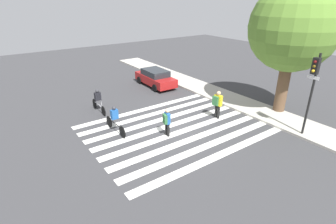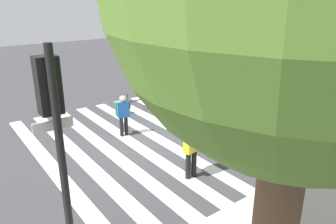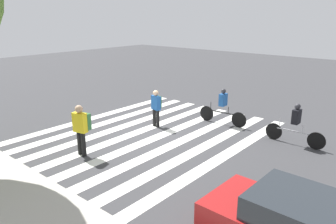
% 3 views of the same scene
% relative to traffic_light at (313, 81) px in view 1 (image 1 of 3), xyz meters
% --- Properties ---
extents(ground_plane, '(60.00, 60.00, 0.00)m').
position_rel_traffic_light_xyz_m(ground_plane, '(-4.80, -5.27, -3.26)').
color(ground_plane, '#38383A').
extents(sidewalk_curb, '(36.00, 2.50, 0.14)m').
position_rel_traffic_light_xyz_m(sidewalk_curb, '(-4.80, 0.98, -3.19)').
color(sidewalk_curb, '#ADA89E').
rests_on(sidewalk_curb, ground_plane).
extents(crosswalk_stripes, '(7.60, 10.00, 0.01)m').
position_rel_traffic_light_xyz_m(crosswalk_stripes, '(-4.80, -5.27, -3.26)').
color(crosswalk_stripes, silver).
rests_on(crosswalk_stripes, ground_plane).
extents(traffic_light, '(0.60, 0.50, 4.65)m').
position_rel_traffic_light_xyz_m(traffic_light, '(0.00, 0.00, 0.00)').
color(traffic_light, black).
rests_on(traffic_light, ground_plane).
extents(street_tree, '(5.34, 5.34, 8.21)m').
position_rel_traffic_light_xyz_m(street_tree, '(-2.75, 1.99, 2.23)').
color(street_tree, brown).
rests_on(street_tree, ground_plane).
extents(pedestrian_adult_yellow_jacket, '(0.54, 0.49, 1.83)m').
position_rel_traffic_light_xyz_m(pedestrian_adult_yellow_jacket, '(-4.48, -2.17, -2.19)').
color(pedestrian_adult_yellow_jacket, black).
rests_on(pedestrian_adult_yellow_jacket, ground_plane).
extents(pedestrian_adult_tall_backpack, '(0.49, 0.44, 1.65)m').
position_rel_traffic_light_xyz_m(pedestrian_adult_tall_backpack, '(-4.38, -6.15, -2.29)').
color(pedestrian_adult_tall_backpack, black).
rests_on(pedestrian_adult_tall_backpack, ground_plane).
extents(cyclist_mid_street, '(2.34, 0.41, 1.64)m').
position_rel_traffic_light_xyz_m(cyclist_mid_street, '(-6.44, -8.32, -2.39)').
color(cyclist_mid_street, black).
rests_on(cyclist_mid_street, ground_plane).
extents(cyclist_near_curb, '(2.29, 0.40, 1.61)m').
position_rel_traffic_light_xyz_m(cyclist_near_curb, '(-9.82, -7.99, -2.39)').
color(cyclist_near_curb, black).
rests_on(cyclist_near_curb, ground_plane).
extents(car_parked_far_curb, '(4.37, 1.99, 1.44)m').
position_rel_traffic_light_xyz_m(car_parked_far_curb, '(-12.36, -1.79, -2.52)').
color(car_parked_far_curb, maroon).
rests_on(car_parked_far_curb, ground_plane).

